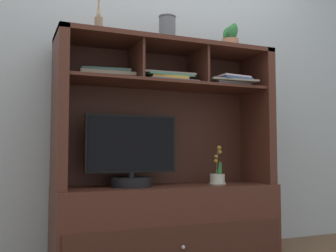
{
  "coord_description": "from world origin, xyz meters",
  "views": [
    {
      "loc": [
        -0.98,
        -2.39,
        0.71
      ],
      "look_at": [
        0.0,
        0.0,
        0.88
      ],
      "focal_mm": 41.57,
      "sensor_mm": 36.0,
      "label": 1
    }
  ],
  "objects": [
    {
      "name": "diffuser_bottle",
      "position": [
        -0.48,
        -0.02,
        1.51
      ],
      "size": [
        0.05,
        0.05,
        0.31
      ],
      "color": "#8A6C50",
      "rests_on": "media_console"
    },
    {
      "name": "ceramic_vase",
      "position": [
        0.0,
        0.01,
        1.54
      ],
      "size": [
        0.12,
        0.12,
        0.2
      ],
      "color": "#585C61",
      "rests_on": "media_console"
    },
    {
      "name": "tv_monitor",
      "position": [
        -0.25,
        -0.0,
        0.68
      ],
      "size": [
        0.6,
        0.26,
        0.46
      ],
      "color": "black",
      "rests_on": "media_console"
    },
    {
      "name": "magazine_stack_centre",
      "position": [
        0.44,
        -0.06,
        1.2
      ],
      "size": [
        0.36,
        0.28,
        0.06
      ],
      "color": "gray",
      "rests_on": "media_console"
    },
    {
      "name": "back_wall",
      "position": [
        0.0,
        0.25,
        1.4
      ],
      "size": [
        6.0,
        0.02,
        2.8
      ],
      "primitive_type": "cube",
      "color": "#A7B0B4",
      "rests_on": "ground"
    },
    {
      "name": "magazine_stack_left",
      "position": [
        -0.42,
        0.05,
        1.2
      ],
      "size": [
        0.36,
        0.26,
        0.07
      ],
      "color": "beige",
      "rests_on": "media_console"
    },
    {
      "name": "magazine_stack_right",
      "position": [
        -0.02,
        -0.03,
        1.2
      ],
      "size": [
        0.37,
        0.26,
        0.06
      ],
      "color": "slate",
      "rests_on": "media_console"
    },
    {
      "name": "potted_orchid",
      "position": [
        0.37,
        -0.01,
        0.54
      ],
      "size": [
        0.12,
        0.12,
        0.27
      ],
      "color": "beige",
      "rests_on": "media_console"
    },
    {
      "name": "media_console",
      "position": [
        0.0,
        0.01,
        0.44
      ],
      "size": [
        1.47,
        0.48,
        1.44
      ],
      "color": "#4C261B",
      "rests_on": "ground"
    },
    {
      "name": "potted_succulent",
      "position": [
        0.48,
        -0.02,
        1.52
      ],
      "size": [
        0.14,
        0.15,
        0.2
      ],
      "color": "#AD7452",
      "rests_on": "media_console"
    }
  ]
}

